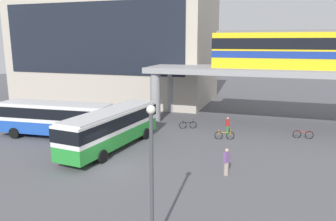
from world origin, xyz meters
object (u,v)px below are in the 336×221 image
object	(u,v)px
train	(315,49)
bicycle_black	(188,125)
bicycle_red	(303,134)
bus_secondary	(55,116)
pedestrian_walking_across	(226,162)
bus_main	(112,125)
bicycle_orange	(224,135)
pedestrian_near_building	(228,126)
station_building	(116,44)

from	to	relation	value
train	bicycle_black	size ratio (longest dim) A/B	12.18
bicycle_red	bicycle_black	distance (m)	10.90
train	bus_secondary	size ratio (longest dim) A/B	1.81
train	bus_secondary	bearing A→B (deg)	-153.07
train	pedestrian_walking_across	distance (m)	18.00
bus_main	bicycle_orange	bearing A→B (deg)	33.16
bus_secondary	pedestrian_near_building	world-z (taller)	bus_secondary
station_building	pedestrian_near_building	bearing A→B (deg)	-38.38
bicycle_red	bicycle_black	xyz separation A→B (m)	(-10.90, 0.12, 0.00)
station_building	bus_secondary	world-z (taller)	station_building
station_building	bus_main	size ratio (longest dim) A/B	2.54
bicycle_orange	pedestrian_near_building	size ratio (longest dim) A/B	1.06
station_building	train	bearing A→B (deg)	-19.97
pedestrian_near_building	train	bearing A→B (deg)	35.64
pedestrian_walking_across	train	bearing A→B (deg)	67.62
station_building	bus_main	bearing A→B (deg)	-64.43
station_building	pedestrian_walking_across	distance (m)	33.21
pedestrian_walking_across	bicycle_black	bearing A→B (deg)	116.76
pedestrian_near_building	bicycle_orange	bearing A→B (deg)	-90.39
bus_secondary	bicycle_black	xyz separation A→B (m)	(10.75, 6.86, -1.63)
pedestrian_near_building	pedestrian_walking_across	xyz separation A→B (m)	(1.31, -9.85, 0.10)
bus_secondary	bicycle_red	xyz separation A→B (m)	(21.65, 6.74, -1.63)
train	bicycle_orange	xyz separation A→B (m)	(-7.63, -7.21, -7.56)
bus_secondary	pedestrian_near_building	bearing A→B (deg)	21.84
train	bus_main	xyz separation A→B (m)	(-16.06, -12.72, -5.93)
bicycle_orange	station_building	bearing A→B (deg)	138.54
pedestrian_near_building	pedestrian_walking_across	world-z (taller)	pedestrian_walking_across
train	bicycle_orange	distance (m)	12.93
station_building	bus_secondary	size ratio (longest dim) A/B	2.55
bicycle_black	pedestrian_near_building	world-z (taller)	pedestrian_near_building
pedestrian_near_building	bicycle_red	bearing A→B (deg)	6.59
bicycle_red	pedestrian_walking_across	size ratio (longest dim) A/B	0.98
station_building	pedestrian_walking_across	world-z (taller)	station_building
bicycle_black	pedestrian_walking_across	size ratio (longest dim) A/B	0.91
station_building	pedestrian_walking_across	bearing A→B (deg)	-50.71
pedestrian_near_building	bus_secondary	bearing A→B (deg)	-158.16
bus_secondary	bicycle_orange	bearing A→B (deg)	15.83
bicycle_red	bus_main	bearing A→B (deg)	-152.16
bicycle_black	station_building	bearing A→B (deg)	136.52
bicycle_black	pedestrian_walking_across	distance (m)	12.05
train	bus_secondary	xyz separation A→B (m)	(-22.48, -11.42, -5.93)
bicycle_red	bus_secondary	bearing A→B (deg)	-162.70
station_building	bicycle_orange	distance (m)	26.78
bus_secondary	bicycle_black	world-z (taller)	bus_secondary
bicycle_orange	pedestrian_near_building	bearing A→B (deg)	89.61
train	pedestrian_walking_across	world-z (taller)	train
train	bicycle_red	bearing A→B (deg)	-100.10
bus_main	pedestrian_near_building	distance (m)	11.21
bus_secondary	bicycle_orange	world-z (taller)	bus_secondary
bus_secondary	bicycle_orange	xyz separation A→B (m)	(14.86, 4.21, -1.63)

